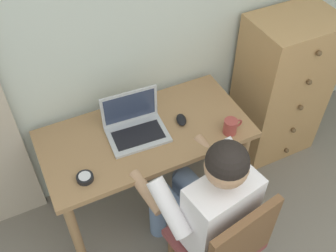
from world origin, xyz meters
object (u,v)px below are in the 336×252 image
object	(u,v)px
dresser	(281,88)
coffee_mug	(231,126)
chair	(223,243)
person_seated	(204,199)
computer_mouse	(182,120)
desk_clock	(85,178)
desk	(146,144)
laptop	(135,125)

from	to	relation	value
dresser	coffee_mug	xyz separation A→B (m)	(-0.65, -0.32, 0.20)
dresser	chair	size ratio (longest dim) A/B	1.29
person_seated	computer_mouse	xyz separation A→B (m)	(0.13, 0.52, 0.06)
coffee_mug	computer_mouse	bearing A→B (deg)	136.95
person_seated	desk_clock	distance (m)	0.64
desk_clock	computer_mouse	bearing A→B (deg)	13.85
person_seated	dresser	bearing A→B (deg)	32.58
desk	person_seated	bearing A→B (deg)	-79.30
dresser	coffee_mug	size ratio (longest dim) A/B	9.35
dresser	person_seated	bearing A→B (deg)	-147.42
chair	laptop	xyz separation A→B (m)	(-0.18, 0.74, 0.28)
dresser	desk_clock	xyz separation A→B (m)	(-1.52, -0.28, 0.17)
desk	dresser	xyz separation A→B (m)	(1.10, 0.11, -0.05)
desk	coffee_mug	distance (m)	0.52
chair	dresser	bearing A→B (deg)	40.14
laptop	desk_clock	xyz separation A→B (m)	(-0.37, -0.21, -0.04)
chair	desk_clock	distance (m)	0.81
dresser	computer_mouse	bearing A→B (deg)	-172.10
desk	person_seated	xyz separation A→B (m)	(0.10, -0.53, 0.06)
dresser	computer_mouse	world-z (taller)	dresser
dresser	coffee_mug	bearing A→B (deg)	-153.70
laptop	desk	bearing A→B (deg)	-33.88
desk	dresser	distance (m)	1.10
laptop	coffee_mug	world-z (taller)	laptop
chair	laptop	size ratio (longest dim) A/B	2.45
person_seated	coffee_mug	world-z (taller)	person_seated
computer_mouse	chair	bearing A→B (deg)	-82.17
chair	computer_mouse	size ratio (longest dim) A/B	8.68
computer_mouse	person_seated	bearing A→B (deg)	-88.03
person_seated	computer_mouse	size ratio (longest dim) A/B	11.86
laptop	computer_mouse	distance (m)	0.29
laptop	computer_mouse	xyz separation A→B (m)	(0.28, -0.05, -0.04)
laptop	coffee_mug	distance (m)	0.56
desk_clock	coffee_mug	world-z (taller)	coffee_mug
laptop	desk_clock	bearing A→B (deg)	-150.75
desk	person_seated	world-z (taller)	person_seated
laptop	computer_mouse	bearing A→B (deg)	-9.53
desk	computer_mouse	size ratio (longest dim) A/B	12.32
person_seated	laptop	bearing A→B (deg)	104.82
desk	computer_mouse	world-z (taller)	computer_mouse
person_seated	desk_clock	xyz separation A→B (m)	(-0.52, 0.36, 0.06)
chair	desk_clock	xyz separation A→B (m)	(-0.55, 0.54, 0.25)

